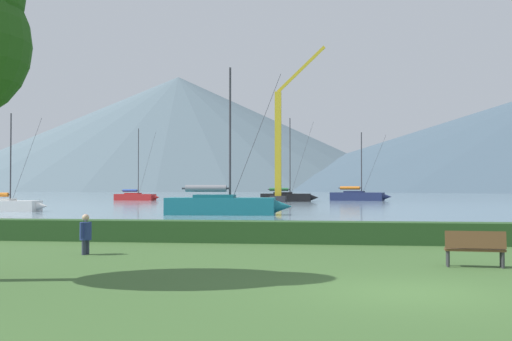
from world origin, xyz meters
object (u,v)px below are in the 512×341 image
Objects in this scene: sailboat_slip_6 at (358,196)px; sailboat_slip_0 at (6,205)px; park_bench_near_path at (475,247)px; sailboat_slip_3 at (136,196)px; sailboat_slip_4 at (222,204)px; sailboat_slip_7 at (287,197)px; person_seated_viewer at (86,232)px; dock_crane at (280,151)px.

sailboat_slip_0 is at bearing -111.50° from sailboat_slip_6.
sailboat_slip_6 is at bearing 95.94° from park_bench_near_path.
sailboat_slip_4 is at bearing -57.99° from sailboat_slip_3.
sailboat_slip_7 is at bearing 85.53° from sailboat_slip_4.
sailboat_slip_7 is at bearing 103.80° from park_bench_near_path.
park_bench_near_path is (12.29, -29.53, -0.23)m from sailboat_slip_4.
person_seated_viewer is at bearing -92.23° from sailboat_slip_7.
dock_crane is at bearing 104.74° from park_bench_near_path.
sailboat_slip_0 is 19.21m from sailboat_slip_4.
dock_crane is at bearing 99.06° from person_seated_viewer.
sailboat_slip_3 is 6.75× the size of park_bench_near_path.
sailboat_slip_6 is 7.80× the size of person_seated_viewer.
person_seated_viewer is (0.99, -27.90, -0.07)m from sailboat_slip_4.
dock_crane is (-0.49, -4.02, 5.93)m from sailboat_slip_7.
sailboat_slip_3 is 1.07× the size of sailboat_slip_6.
dock_crane is (-0.45, 65.04, 5.91)m from person_seated_viewer.
dock_crane reaches higher than sailboat_slip_6.
sailboat_slip_0 is 52.73m from sailboat_slip_6.
park_bench_near_path is at bearing -80.00° from dock_crane.
sailboat_slip_0 is 45.45m from park_bench_near_path.
person_seated_viewer is at bearing -84.75° from sailboat_slip_6.
sailboat_slip_0 is 0.72× the size of sailboat_slip_7.
sailboat_slip_4 is (18.88, -3.55, 0.21)m from sailboat_slip_0.
sailboat_slip_4 is at bearing -11.34° from sailboat_slip_0.
person_seated_viewer reaches higher than park_bench_near_path.
sailboat_slip_6 is at bearing 74.19° from sailboat_slip_4.
sailboat_slip_7 is 9.05× the size of person_seated_viewer.
sailboat_slip_7 is (22.36, -3.60, 0.08)m from sailboat_slip_3.
sailboat_slip_3 is 0.97× the size of sailboat_slip_4.
sailboat_slip_0 reaches higher than park_bench_near_path.
sailboat_slip_3 is at bearing 115.74° from person_seated_viewer.
sailboat_slip_7 is (-9.67, -6.04, -0.04)m from sailboat_slip_6.
dock_crane is at bearing 59.27° from sailboat_slip_0.
sailboat_slip_4 reaches higher than sailboat_slip_3.
sailboat_slip_4 is 0.54× the size of dock_crane.
sailboat_slip_4 is 0.96× the size of sailboat_slip_7.
sailboat_slip_4 is at bearing 100.69° from person_seated_viewer.
dock_crane reaches higher than sailboat_slip_7.
sailboat_slip_6 is at bearing 29.80° from sailboat_slip_7.
sailboat_slip_4 reaches higher than sailboat_slip_6.
dock_crane is at bearing 86.12° from sailboat_slip_4.
sailboat_slip_0 is 0.83× the size of sailboat_slip_6.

